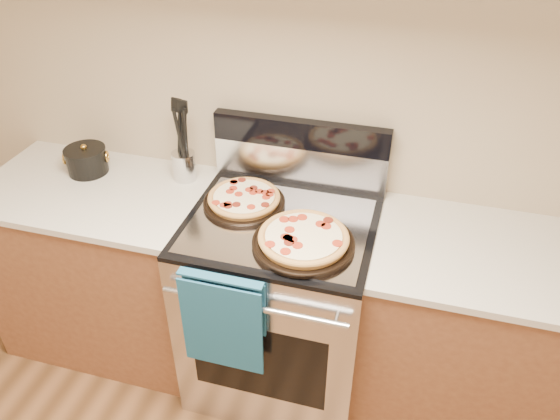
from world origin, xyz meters
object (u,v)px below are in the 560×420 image
(utensil_crock, at_px, (184,166))
(saucepan, at_px, (87,161))
(pepperoni_pizza_back, at_px, (244,199))
(pepperoni_pizza_front, at_px, (304,240))
(range_body, at_px, (281,305))

(utensil_crock, bearing_deg, saucepan, -171.66)
(saucepan, bearing_deg, utensil_crock, 8.34)
(pepperoni_pizza_back, relative_size, pepperoni_pizza_front, 0.88)
(range_body, height_order, pepperoni_pizza_front, pepperoni_pizza_front)
(range_body, height_order, pepperoni_pizza_back, pepperoni_pizza_back)
(pepperoni_pizza_front, bearing_deg, saucepan, 165.59)
(pepperoni_pizza_back, distance_m, saucepan, 0.79)
(pepperoni_pizza_front, height_order, saucepan, saucepan)
(pepperoni_pizza_front, relative_size, saucepan, 2.13)
(saucepan, bearing_deg, pepperoni_pizza_front, -14.41)
(pepperoni_pizza_front, relative_size, utensil_crock, 2.93)
(range_body, xyz_separation_m, pepperoni_pizza_back, (-0.18, 0.07, 0.50))
(range_body, bearing_deg, utensil_crock, 157.03)
(pepperoni_pizza_back, bearing_deg, pepperoni_pizza_front, -33.41)
(range_body, xyz_separation_m, utensil_crock, (-0.51, 0.22, 0.53))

